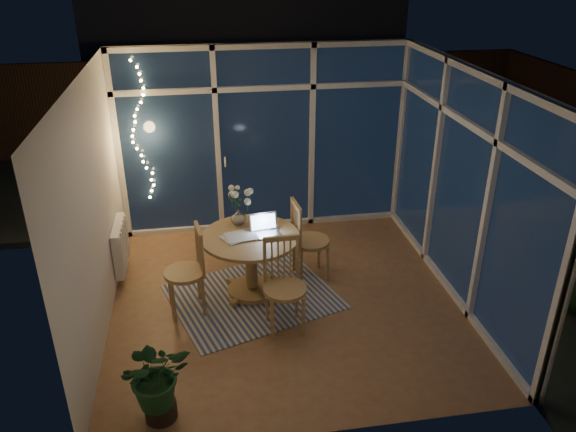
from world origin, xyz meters
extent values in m
plane|color=brown|center=(0.00, 0.00, 0.00)|extent=(4.00, 4.00, 0.00)
plane|color=white|center=(0.00, 0.00, 2.60)|extent=(4.00, 4.00, 0.00)
cube|color=silver|center=(0.00, 2.00, 1.30)|extent=(4.00, 0.04, 2.60)
cube|color=silver|center=(0.00, -2.00, 1.30)|extent=(4.00, 0.04, 2.60)
cube|color=silver|center=(-2.00, 0.00, 1.30)|extent=(0.04, 4.00, 2.60)
cube|color=silver|center=(2.00, 0.00, 1.30)|extent=(0.04, 4.00, 2.60)
cube|color=silver|center=(0.00, 1.96, 1.30)|extent=(4.00, 0.10, 2.60)
cube|color=silver|center=(1.96, 0.00, 1.30)|extent=(0.10, 4.00, 2.60)
cube|color=silver|center=(-1.94, 0.90, 0.40)|extent=(0.10, 0.70, 0.58)
cube|color=black|center=(0.50, 5.00, -0.06)|extent=(12.00, 6.00, 0.10)
cube|color=#361F13|center=(0.00, 5.50, 0.90)|extent=(11.00, 0.08, 1.80)
cube|color=#34373F|center=(0.30, 8.50, 2.20)|extent=(7.00, 3.00, 2.20)
sphere|color=black|center=(-0.80, 3.40, 0.45)|extent=(0.90, 0.90, 0.90)
cube|color=beige|center=(-0.40, 0.12, 0.01)|extent=(2.17, 1.95, 0.01)
cylinder|color=olive|center=(-0.40, 0.22, 0.38)|extent=(1.42, 1.42, 0.76)
cube|color=olive|center=(-1.15, -0.01, 0.52)|extent=(0.54, 0.54, 1.03)
cube|color=olive|center=(0.36, 0.47, 0.52)|extent=(0.53, 0.53, 1.04)
cube|color=olive|center=(-0.12, -0.52, 0.52)|extent=(0.50, 0.50, 1.04)
imported|color=white|center=(-0.50, 0.53, 0.87)|extent=(0.26, 0.26, 0.21)
imported|color=silver|center=(-0.12, 0.38, 0.78)|extent=(0.19, 0.19, 0.04)
cube|color=beige|center=(-0.51, 0.19, 0.77)|extent=(0.43, 0.39, 0.02)
cube|color=black|center=(-0.26, 0.11, 0.77)|extent=(0.12, 0.06, 0.01)
imported|color=#174221|center=(-1.38, -1.60, 0.38)|extent=(0.64, 0.59, 0.76)
camera|label=1|loc=(-0.88, -5.38, 3.74)|focal=35.00mm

